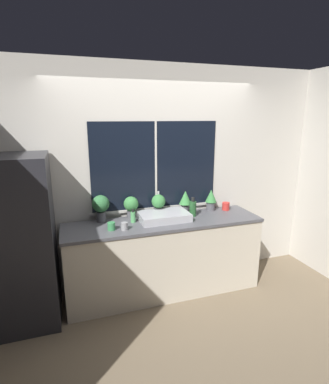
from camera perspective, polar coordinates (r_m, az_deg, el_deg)
The scene contains 16 objects.
ground_plane at distance 3.68m, azimuth 1.42°, elevation -20.47°, with size 14.00×14.00×0.00m, color brown.
wall_back at distance 3.72m, azimuth -1.81°, elevation 2.68°, with size 8.00×0.09×2.70m.
wall_right at distance 5.46m, azimuth 18.27°, elevation 5.66°, with size 0.06×7.00×2.70m.
counter at distance 3.69m, azimuth -0.08°, elevation -12.20°, with size 2.32×0.60×0.91m.
refrigerator at distance 3.37m, azimuth -26.29°, elevation -8.62°, with size 0.71×0.72×1.74m.
sink at distance 3.53m, azimuth -0.12°, elevation -4.63°, with size 0.58×0.43×0.30m.
potted_plant_far_left at distance 3.52m, azimuth -12.05°, elevation -2.55°, with size 0.20×0.20×0.31m.
potted_plant_left at distance 3.58m, azimuth -6.39°, elevation -2.57°, with size 0.18×0.18×0.27m.
potted_plant_center at distance 3.66m, azimuth -1.14°, elevation -2.26°, with size 0.17×0.17×0.27m.
potted_plant_right at distance 3.77m, azimuth 3.99°, elevation -1.50°, with size 0.15×0.15×0.29m.
potted_plant_far_right at distance 3.92m, azimuth 8.84°, elevation -1.30°, with size 0.14×0.14×0.27m.
soap_bottle at distance 3.47m, azimuth -6.02°, elevation -4.72°, with size 0.06×0.06×0.16m.
bottle_tall at distance 3.67m, azimuth 5.41°, elevation -3.11°, with size 0.08×0.08×0.24m.
mug_green at distance 3.28m, azimuth -10.10°, elevation -6.44°, with size 0.08×0.08×0.08m.
mug_red at distance 3.98m, azimuth 11.60°, elevation -2.67°, with size 0.10×0.10×0.10m.
mug_grey at distance 3.26m, azimuth -7.63°, elevation -6.47°, with size 0.07×0.07×0.08m.
Camera 1 is at (-1.03, -2.85, 2.09)m, focal length 28.00 mm.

